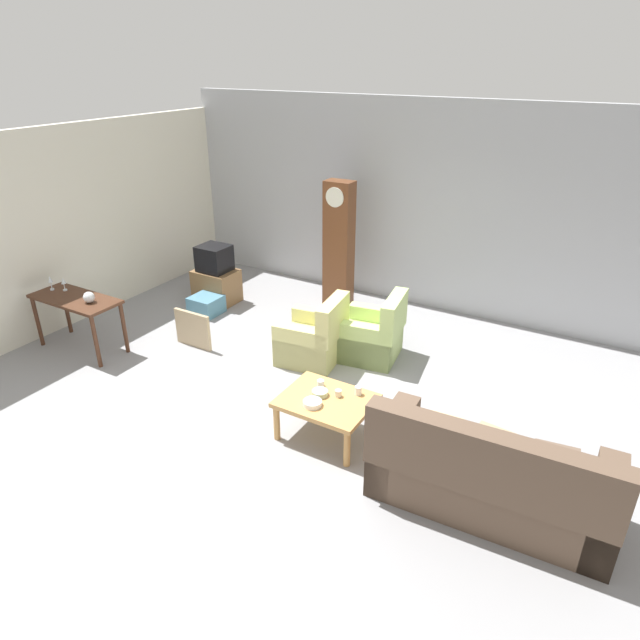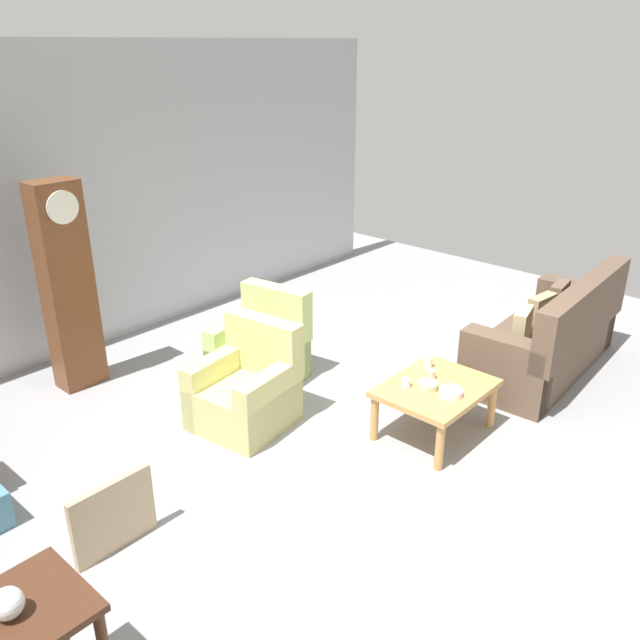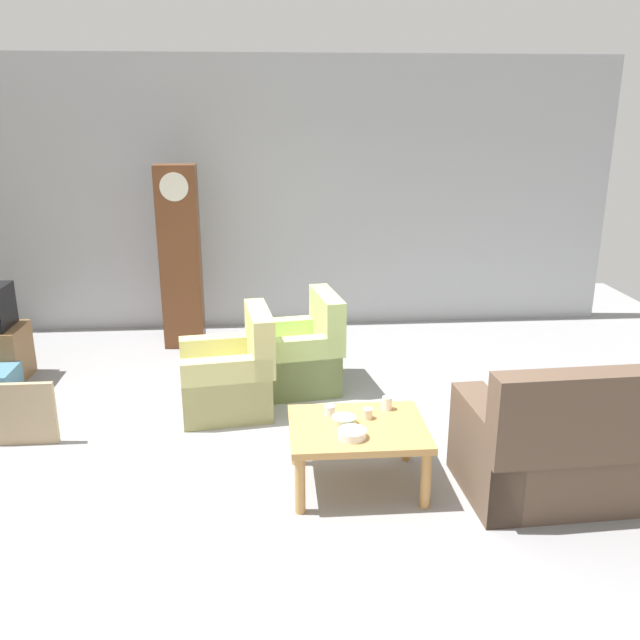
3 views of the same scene
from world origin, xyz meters
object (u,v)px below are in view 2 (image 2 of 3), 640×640
(couch_floral, at_px, (549,339))
(cup_white_porcelain, at_px, (428,362))
(armchair_olive_far, at_px, (261,352))
(bowl_shallow_green, at_px, (428,386))
(glass_dome_cloche, at_px, (7,603))
(cup_cream_tall, at_px, (431,374))
(coffee_table_wood, at_px, (436,393))
(cup_blue_rimmed, at_px, (406,383))
(armchair_olive_near, at_px, (246,392))
(grandfather_clock, at_px, (68,287))
(bowl_white_stacked, at_px, (451,392))
(framed_picture_leaning, at_px, (114,516))

(couch_floral, bearing_deg, cup_white_porcelain, 163.17)
(armchair_olive_far, xyz_separation_m, bowl_shallow_green, (0.23, -1.80, 0.19))
(glass_dome_cloche, relative_size, cup_cream_tall, 1.98)
(coffee_table_wood, bearing_deg, couch_floral, -6.99)
(cup_blue_rimmed, bearing_deg, armchair_olive_near, 124.05)
(grandfather_clock, bearing_deg, couch_floral, -44.87)
(armchair_olive_far, bearing_deg, armchair_olive_near, -142.86)
(armchair_olive_near, relative_size, coffee_table_wood, 0.96)
(grandfather_clock, relative_size, bowl_white_stacked, 10.32)
(couch_floral, xyz_separation_m, cup_cream_tall, (-1.70, 0.32, 0.15))
(armchair_olive_far, bearing_deg, coffee_table_wood, -80.07)
(armchair_olive_near, distance_m, bowl_white_stacked, 1.78)
(cup_blue_rimmed, relative_size, cup_cream_tall, 1.01)
(coffee_table_wood, distance_m, cup_blue_rimmed, 0.28)
(bowl_shallow_green, bearing_deg, glass_dome_cloche, -179.19)
(couch_floral, height_order, armchair_olive_far, couch_floral)
(grandfather_clock, xyz_separation_m, bowl_white_stacked, (1.51, -3.31, -0.53))
(coffee_table_wood, relative_size, grandfather_clock, 0.47)
(armchair_olive_near, bearing_deg, couch_floral, -29.57)
(grandfather_clock, height_order, framed_picture_leaning, grandfather_clock)
(coffee_table_wood, relative_size, bowl_shallow_green, 5.50)
(armchair_olive_far, bearing_deg, cup_cream_tall, -76.79)
(glass_dome_cloche, bearing_deg, bowl_shallow_green, 0.81)
(armchair_olive_near, xyz_separation_m, cup_cream_tall, (1.05, -1.24, 0.20))
(cup_cream_tall, distance_m, bowl_shallow_green, 0.20)
(framed_picture_leaning, relative_size, glass_dome_cloche, 4.03)
(armchair_olive_far, relative_size, coffee_table_wood, 0.96)
(coffee_table_wood, bearing_deg, cup_blue_rimmed, 134.27)
(cup_white_porcelain, height_order, bowl_white_stacked, cup_white_porcelain)
(cup_blue_rimmed, bearing_deg, couch_floral, -11.61)
(armchair_olive_near, xyz_separation_m, coffee_table_wood, (0.96, -1.34, 0.09))
(armchair_olive_near, bearing_deg, cup_blue_rimmed, -55.95)
(cup_cream_tall, bearing_deg, glass_dome_cloche, -178.00)
(glass_dome_cloche, height_order, cup_white_porcelain, glass_dome_cloche)
(bowl_white_stacked, xyz_separation_m, bowl_shallow_green, (-0.03, 0.21, -0.00))
(armchair_olive_near, relative_size, cup_blue_rimmed, 12.07)
(glass_dome_cloche, bearing_deg, armchair_olive_far, 29.40)
(framed_picture_leaning, xyz_separation_m, glass_dome_cloche, (-0.98, -0.84, 0.59))
(armchair_olive_near, bearing_deg, framed_picture_leaning, -162.46)
(couch_floral, bearing_deg, armchair_olive_near, 150.43)
(framed_picture_leaning, height_order, bowl_shallow_green, framed_picture_leaning)
(couch_floral, bearing_deg, coffee_table_wood, 173.01)
(armchair_olive_far, height_order, grandfather_clock, grandfather_clock)
(cup_cream_tall, bearing_deg, bowl_white_stacked, -117.42)
(glass_dome_cloche, relative_size, bowl_shallow_green, 0.85)
(framed_picture_leaning, bearing_deg, bowl_shallow_green, -17.29)
(armchair_olive_far, distance_m, bowl_white_stacked, 2.03)
(grandfather_clock, distance_m, cup_cream_tall, 3.49)
(cup_white_porcelain, relative_size, cup_cream_tall, 1.29)
(armchair_olive_far, height_order, bowl_white_stacked, armchair_olive_far)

